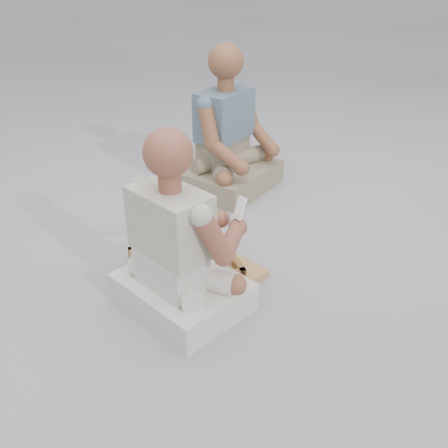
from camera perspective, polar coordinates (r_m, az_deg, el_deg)
name	(u,v)px	position (r m, az deg, el deg)	size (l,w,h in m)	color
ground	(244,281)	(2.45, 2.32, -6.58)	(60.00, 60.00, 0.00)	gray
carved_panel	(200,281)	(2.42, -2.74, -6.53)	(0.57, 0.38, 0.04)	#9E623D
tool_tray	(185,265)	(2.46, -4.46, -4.73)	(0.52, 0.44, 0.06)	brown
chisel_0	(185,244)	(2.60, -4.44, -2.25)	(0.13, 0.20, 0.02)	white
chisel_1	(201,262)	(2.47, -2.61, -4.32)	(0.15, 0.18, 0.02)	white
chisel_2	(214,261)	(2.46, -1.12, -4.22)	(0.21, 0.11, 0.02)	white
chisel_3	(196,261)	(2.46, -3.24, -4.20)	(0.22, 0.08, 0.02)	white
chisel_4	(215,251)	(2.53, -1.05, -3.13)	(0.20, 0.13, 0.02)	white
chisel_5	(203,278)	(2.34, -2.42, -6.17)	(0.10, 0.21, 0.02)	white
chisel_6	(213,270)	(2.40, -1.30, -5.29)	(0.08, 0.22, 0.02)	white
chisel_7	(202,257)	(2.52, -2.56, -3.74)	(0.18, 0.16, 0.02)	white
chisel_8	(210,269)	(2.41, -1.62, -5.13)	(0.06, 0.22, 0.02)	white
chisel_9	(176,265)	(2.44, -5.48, -4.72)	(0.15, 0.19, 0.02)	white
chisel_10	(163,254)	(2.54, -7.00, -3.45)	(0.09, 0.21, 0.02)	white
chisel_11	(214,265)	(2.43, -1.10, -4.67)	(0.22, 0.05, 0.02)	white
wood_chip_0	(162,264)	(2.59, -7.09, -4.57)	(0.02, 0.01, 0.00)	tan
wood_chip_1	(128,255)	(2.69, -10.96, -3.48)	(0.02, 0.01, 0.00)	tan
wood_chip_2	(216,274)	(2.49, -0.88, -5.75)	(0.02, 0.01, 0.00)	tan
wood_chip_3	(246,289)	(2.40, 2.48, -7.38)	(0.02, 0.01, 0.00)	tan
wood_chip_4	(181,301)	(2.33, -4.90, -8.78)	(0.02, 0.01, 0.00)	tan
wood_chip_5	(125,257)	(2.67, -11.28, -3.72)	(0.02, 0.01, 0.00)	tan
wood_chip_6	(164,262)	(2.60, -6.85, -4.36)	(0.02, 0.01, 0.00)	tan
wood_chip_7	(147,315)	(2.27, -8.74, -10.22)	(0.02, 0.01, 0.00)	tan
wood_chip_8	(214,293)	(2.37, -1.14, -7.86)	(0.02, 0.01, 0.00)	tan
wood_chip_9	(223,266)	(2.55, -0.16, -4.82)	(0.02, 0.01, 0.00)	tan
wood_chip_10	(213,263)	(2.58, -1.26, -4.49)	(0.02, 0.01, 0.00)	tan
wood_chip_11	(129,270)	(2.56, -10.77, -5.24)	(0.02, 0.01, 0.00)	tan
wood_chip_12	(175,235)	(2.83, -5.61, -1.21)	(0.02, 0.01, 0.00)	tan
wood_chip_13	(148,297)	(2.37, -8.63, -8.22)	(0.02, 0.01, 0.00)	tan
wood_chip_14	(215,241)	(2.76, -1.09, -1.99)	(0.02, 0.01, 0.00)	tan
wood_chip_15	(122,298)	(2.39, -11.63, -8.24)	(0.02, 0.01, 0.00)	tan
craftsman	(180,251)	(2.15, -5.07, -3.14)	(0.64, 0.65, 0.84)	silver
companion	(229,143)	(3.27, 0.58, 9.19)	(0.75, 0.71, 0.93)	gray
mobile_phone	(240,208)	(2.24, 1.85, 1.84)	(0.06, 0.05, 0.10)	white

